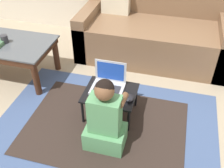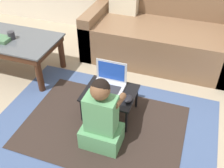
{
  "view_description": "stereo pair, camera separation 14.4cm",
  "coord_description": "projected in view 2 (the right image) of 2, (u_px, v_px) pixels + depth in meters",
  "views": [
    {
      "loc": [
        0.49,
        -1.82,
        1.85
      ],
      "look_at": [
        -0.0,
        0.03,
        0.34
      ],
      "focal_mm": 42.0,
      "sensor_mm": 36.0,
      "label": 1
    },
    {
      "loc": [
        0.63,
        -1.78,
        1.85
      ],
      "look_at": [
        -0.0,
        0.03,
        0.34
      ],
      "focal_mm": 42.0,
      "sensor_mm": 36.0,
      "label": 2
    }
  ],
  "objects": [
    {
      "name": "couch",
      "position": [
        160.0,
        34.0,
        3.3
      ],
      "size": [
        1.82,
        0.89,
        0.89
      ],
      "color": "brown",
      "rests_on": "ground_plane"
    },
    {
      "name": "book_on_table",
      "position": [
        2.0,
        39.0,
        2.88
      ],
      "size": [
        0.17,
        0.15,
        0.04
      ],
      "color": "#47704C",
      "rests_on": "coffee_table"
    },
    {
      "name": "coffee_table",
      "position": [
        9.0,
        42.0,
        3.0
      ],
      "size": [
        1.16,
        0.61,
        0.44
      ],
      "color": "#4C5156",
      "rests_on": "ground_plane"
    },
    {
      "name": "ground_plane",
      "position": [
        111.0,
        113.0,
        2.63
      ],
      "size": [
        16.0,
        16.0,
        0.0
      ],
      "primitive_type": "plane",
      "color": "gray"
    },
    {
      "name": "area_rug",
      "position": [
        103.0,
        126.0,
        2.48
      ],
      "size": [
        2.06,
        1.47,
        0.01
      ],
      "color": "#3D517A",
      "rests_on": "ground_plane"
    },
    {
      "name": "cup_on_table",
      "position": [
        11.0,
        35.0,
        2.9
      ],
      "size": [
        0.08,
        0.08,
        0.09
      ],
      "color": "#2D2D33",
      "rests_on": "coffee_table"
    },
    {
      "name": "person_seated",
      "position": [
        101.0,
        119.0,
        2.15
      ],
      "size": [
        0.34,
        0.34,
        0.7
      ],
      "color": "#518E5B",
      "rests_on": "ground_plane"
    },
    {
      "name": "computer_mouse",
      "position": [
        128.0,
        99.0,
        2.34
      ],
      "size": [
        0.08,
        0.11,
        0.04
      ],
      "color": "black",
      "rests_on": "laptop_desk"
    },
    {
      "name": "laptop_desk",
      "position": [
        110.0,
        95.0,
        2.47
      ],
      "size": [
        0.49,
        0.41,
        0.28
      ],
      "color": "black",
      "rests_on": "ground_plane"
    },
    {
      "name": "laptop",
      "position": [
        108.0,
        84.0,
        2.48
      ],
      "size": [
        0.3,
        0.24,
        0.25
      ],
      "color": "#B7BCC6",
      "rests_on": "laptop_desk"
    }
  ]
}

